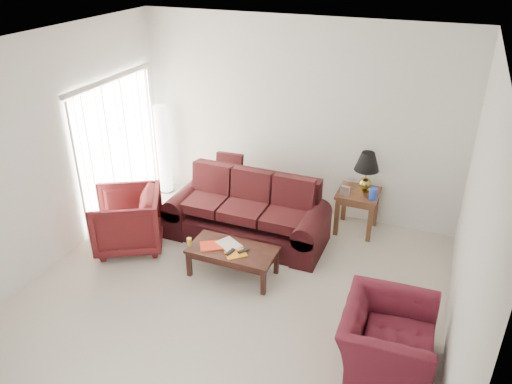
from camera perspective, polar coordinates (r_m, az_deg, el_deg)
floor at (r=6.28m, az=-2.98°, el=-11.89°), size 5.00×5.00×0.00m
blinds at (r=7.83m, az=-15.41°, el=4.64°), size 0.10×2.00×2.16m
sofa at (r=7.12m, az=-1.13°, el=-2.14°), size 2.29×1.00×0.93m
throw_pillow at (r=7.88m, az=-3.06°, el=2.95°), size 0.43×0.23×0.44m
end_table at (r=7.55m, az=11.43°, el=-2.15°), size 0.64×0.64×0.64m
table_lamp at (r=7.33m, az=12.49°, el=2.26°), size 0.47×0.47×0.61m
clock at (r=7.26m, az=10.14°, el=0.17°), size 0.14×0.07×0.13m
blue_canister at (r=7.20m, az=13.24°, el=-0.21°), size 0.13×0.13×0.17m
picture_frame at (r=7.56m, az=10.79°, el=1.35°), size 0.17×0.19×0.05m
floor_lamp at (r=8.51m, az=-10.56°, el=4.81°), size 0.32×0.32×1.56m
armchair_left at (r=7.21m, az=-14.48°, el=-3.13°), size 1.24×1.23×0.84m
armchair_right at (r=5.41m, az=14.77°, el=-15.93°), size 0.95×1.07×0.68m
coffee_table at (r=6.54m, az=-2.66°, el=-7.94°), size 1.15×0.60×0.39m
magazine_red at (r=6.49m, az=-5.07°, el=-6.13°), size 0.37×0.35×0.02m
magazine_white at (r=6.50m, az=-3.13°, el=-5.99°), size 0.38×0.35×0.02m
magazine_orange at (r=6.32m, az=-2.33°, el=-7.07°), size 0.32×0.32×0.01m
remote_a at (r=6.32m, az=-2.95°, el=-6.86°), size 0.08×0.17×0.02m
remote_b at (r=6.34m, az=-1.42°, el=-6.71°), size 0.13×0.16×0.02m
yellow_glass at (r=6.51m, az=-7.64°, el=-5.66°), size 0.07×0.07×0.11m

